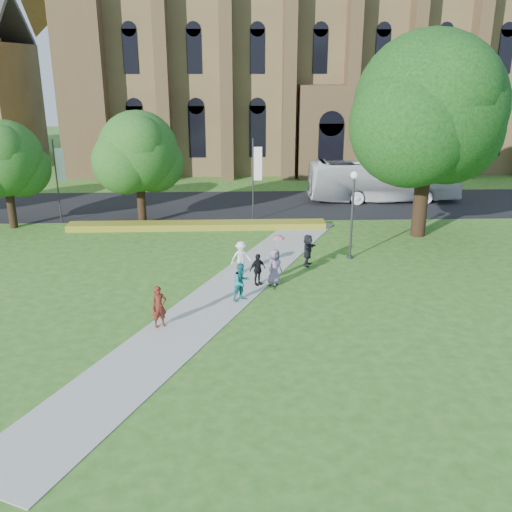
{
  "coord_description": "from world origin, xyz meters",
  "views": [
    {
      "loc": [
        0.64,
        -25.47,
        11.21
      ],
      "look_at": [
        1.72,
        2.45,
        1.6
      ],
      "focal_mm": 40.0,
      "sensor_mm": 36.0,
      "label": 1
    }
  ],
  "objects_px": {
    "streetlamp": "(353,204)",
    "pedestrian_0": "(159,307)",
    "large_tree": "(430,108)",
    "tour_coach": "(383,180)"
  },
  "relations": [
    {
      "from": "streetlamp",
      "to": "large_tree",
      "type": "relative_size",
      "value": 0.4
    },
    {
      "from": "large_tree",
      "to": "tour_coach",
      "type": "distance_m",
      "value": 11.95
    },
    {
      "from": "streetlamp",
      "to": "pedestrian_0",
      "type": "xyz_separation_m",
      "value": [
        -10.22,
        -8.94,
        -2.31
      ]
    },
    {
      "from": "streetlamp",
      "to": "tour_coach",
      "type": "height_order",
      "value": "streetlamp"
    },
    {
      "from": "large_tree",
      "to": "pedestrian_0",
      "type": "xyz_separation_m",
      "value": [
        -15.72,
        -13.44,
        -7.38
      ]
    },
    {
      "from": "streetlamp",
      "to": "pedestrian_0",
      "type": "distance_m",
      "value": 13.77
    },
    {
      "from": "tour_coach",
      "to": "pedestrian_0",
      "type": "distance_m",
      "value": 28.23
    },
    {
      "from": "streetlamp",
      "to": "tour_coach",
      "type": "xyz_separation_m",
      "value": [
        5.56,
        14.46,
        -1.54
      ]
    },
    {
      "from": "large_tree",
      "to": "tour_coach",
      "type": "relative_size",
      "value": 1.06
    },
    {
      "from": "streetlamp",
      "to": "pedestrian_0",
      "type": "height_order",
      "value": "streetlamp"
    }
  ]
}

